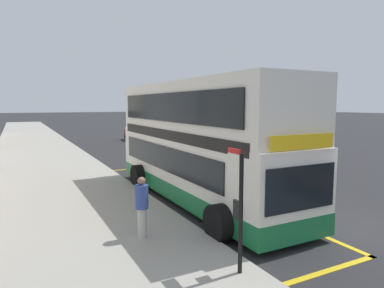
{
  "coord_description": "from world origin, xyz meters",
  "views": [
    {
      "loc": [
        -8.46,
        -6.13,
        3.6
      ],
      "look_at": [
        -2.7,
        5.0,
        2.15
      ],
      "focal_mm": 31.95,
      "sensor_mm": 36.0,
      "label": 1
    }
  ],
  "objects_px": {
    "bus_stop_sign": "(239,200)",
    "pedestrian_waiting_near_sign": "(142,205)",
    "double_decker_bus": "(198,146)",
    "parked_car_maroon_ahead": "(139,132)"
  },
  "relations": [
    {
      "from": "bus_stop_sign",
      "to": "parked_car_maroon_ahead",
      "type": "relative_size",
      "value": 0.61
    },
    {
      "from": "double_decker_bus",
      "to": "parked_car_maroon_ahead",
      "type": "relative_size",
      "value": 2.49
    },
    {
      "from": "double_decker_bus",
      "to": "parked_car_maroon_ahead",
      "type": "bearing_deg",
      "value": 77.08
    },
    {
      "from": "bus_stop_sign",
      "to": "pedestrian_waiting_near_sign",
      "type": "xyz_separation_m",
      "value": [
        -1.16,
        2.65,
        -0.65
      ]
    },
    {
      "from": "double_decker_bus",
      "to": "bus_stop_sign",
      "type": "relative_size",
      "value": 4.1
    },
    {
      "from": "double_decker_bus",
      "to": "parked_car_maroon_ahead",
      "type": "height_order",
      "value": "double_decker_bus"
    },
    {
      "from": "pedestrian_waiting_near_sign",
      "to": "parked_car_maroon_ahead",
      "type": "bearing_deg",
      "value": 71.61
    },
    {
      "from": "pedestrian_waiting_near_sign",
      "to": "double_decker_bus",
      "type": "bearing_deg",
      "value": 42.04
    },
    {
      "from": "double_decker_bus",
      "to": "parked_car_maroon_ahead",
      "type": "distance_m",
      "value": 22.39
    },
    {
      "from": "double_decker_bus",
      "to": "pedestrian_waiting_near_sign",
      "type": "relative_size",
      "value": 6.51
    }
  ]
}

